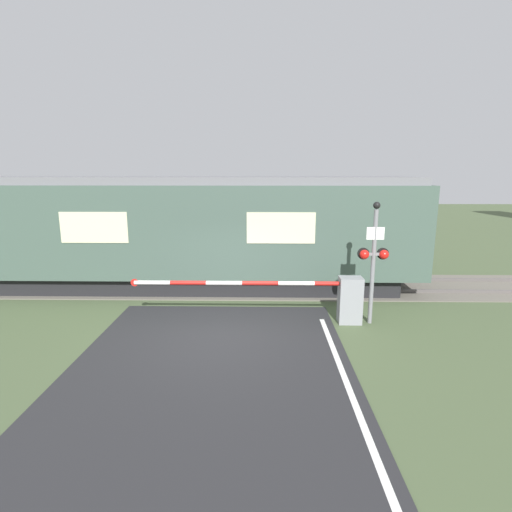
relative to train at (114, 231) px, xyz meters
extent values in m
plane|color=#475638|center=(4.03, -4.18, -1.93)|extent=(80.00, 80.00, 0.00)
cube|color=#666056|center=(4.03, 0.00, -1.91)|extent=(36.00, 3.20, 0.03)
cube|color=#595451|center=(4.03, -0.72, -1.85)|extent=(36.00, 0.08, 0.10)
cube|color=#595451|center=(4.03, 0.72, -1.85)|extent=(36.00, 0.08, 0.10)
cube|color=black|center=(0.00, 0.00, -1.63)|extent=(18.84, 2.67, 0.60)
cube|color=#42564C|center=(0.00, 0.00, 0.13)|extent=(20.48, 3.14, 2.93)
cube|color=slate|center=(0.00, 0.00, 1.72)|extent=(20.07, 2.89, 0.24)
cube|color=beige|center=(5.63, -1.58, 0.35)|extent=(2.05, 0.02, 0.94)
cube|color=beige|center=(0.00, -1.58, 0.35)|extent=(2.05, 0.02, 0.94)
cube|color=gray|center=(7.39, -3.34, -1.31)|extent=(0.60, 0.44, 1.24)
cylinder|color=gray|center=(7.39, -3.34, -0.86)|extent=(0.16, 0.16, 0.18)
cylinder|color=red|center=(6.92, -3.34, -0.86)|extent=(0.95, 0.11, 0.11)
cylinder|color=white|center=(5.97, -3.34, -0.86)|extent=(0.95, 0.11, 0.11)
cylinder|color=red|center=(5.03, -3.34, -0.86)|extent=(0.95, 0.11, 0.11)
cylinder|color=white|center=(4.08, -3.34, -0.86)|extent=(0.95, 0.11, 0.11)
cylinder|color=red|center=(3.13, -3.34, -0.86)|extent=(0.95, 0.11, 0.11)
cylinder|color=white|center=(2.19, -3.34, -0.86)|extent=(0.95, 0.11, 0.11)
cylinder|color=red|center=(1.71, -3.34, -0.86)|extent=(0.20, 0.02, 0.20)
cylinder|color=gray|center=(7.94, -3.35, -0.42)|extent=(0.11, 0.11, 3.01)
cube|color=gray|center=(7.94, -3.35, -0.06)|extent=(0.62, 0.07, 0.07)
sphere|color=red|center=(7.69, -3.40, -0.06)|extent=(0.24, 0.24, 0.24)
sphere|color=red|center=(8.19, -3.40, -0.06)|extent=(0.24, 0.24, 0.24)
cylinder|color=black|center=(7.69, -3.29, -0.06)|extent=(0.30, 0.06, 0.30)
cylinder|color=black|center=(8.19, -3.29, -0.06)|extent=(0.30, 0.06, 0.30)
cube|color=white|center=(7.94, -3.39, 0.48)|extent=(0.45, 0.02, 0.32)
sphere|color=black|center=(7.94, -3.35, 1.18)|extent=(0.18, 0.18, 0.18)
camera|label=1|loc=(5.10, -13.40, 2.02)|focal=28.00mm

